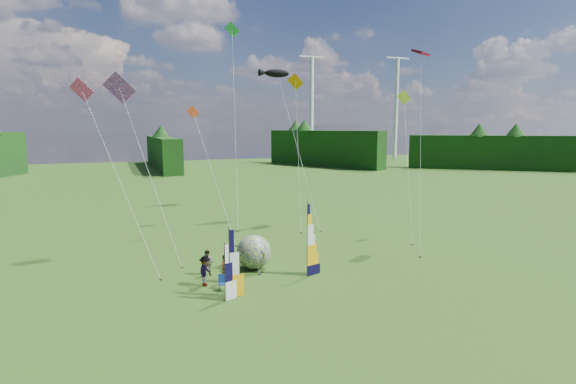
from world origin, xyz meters
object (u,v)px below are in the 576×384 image
object	(u,v)px
spectator_c	(205,271)
kite_whale	(297,137)
spectator_d	(232,258)
side_banner_left	(229,264)
spectator_b	(208,263)
camp_chair	(223,283)
feather_banner_main	(307,241)
side_banner_far	(225,273)
spectator_a	(225,269)
bol_inflatable	(254,252)

from	to	relation	value
spectator_c	kite_whale	distance (m)	21.83
spectator_c	spectator_d	size ratio (longest dim) A/B	1.16
side_banner_left	spectator_b	size ratio (longest dim) A/B	2.35
camp_chair	spectator_c	bearing A→B (deg)	134.68
feather_banner_main	side_banner_far	bearing A→B (deg)	-176.59
side_banner_left	spectator_b	xyz separation A→B (m)	(-0.37, 4.32, -1.12)
kite_whale	spectator_a	bearing A→B (deg)	-105.97
spectator_a	spectator_d	xyz separation A→B (m)	(1.00, 2.35, -0.05)
spectator_d	camp_chair	size ratio (longest dim) A/B	1.74
spectator_d	kite_whale	bearing A→B (deg)	-98.35
feather_banner_main	camp_chair	bearing A→B (deg)	167.84
side_banner_left	bol_inflatable	size ratio (longest dim) A/B	1.69
spectator_a	kite_whale	bearing A→B (deg)	21.69
bol_inflatable	kite_whale	size ratio (longest dim) A/B	0.14
bol_inflatable	spectator_b	size ratio (longest dim) A/B	1.40
bol_inflatable	spectator_c	world-z (taller)	bol_inflatable
spectator_b	spectator_c	world-z (taller)	spectator_c
bol_inflatable	spectator_b	distance (m)	3.19
spectator_a	spectator_c	bearing A→B (deg)	156.41
bol_inflatable	spectator_b	bearing A→B (deg)	-175.53
spectator_a	spectator_b	bearing A→B (deg)	81.28
camp_chair	kite_whale	world-z (taller)	kite_whale
side_banner_far	kite_whale	xyz separation A→B (m)	(12.08, 18.94, 6.94)
camp_chair	feather_banner_main	bearing A→B (deg)	13.96
spectator_d	kite_whale	distance (m)	18.71
feather_banner_main	side_banner_left	world-z (taller)	feather_banner_main
feather_banner_main	spectator_b	distance (m)	6.60
camp_chair	kite_whale	bearing A→B (deg)	64.84
bol_inflatable	kite_whale	xyz separation A→B (m)	(8.92, 13.97, 7.38)
bol_inflatable	kite_whale	bearing A→B (deg)	57.42
side_banner_far	spectator_a	world-z (taller)	side_banner_far
spectator_a	spectator_c	distance (m)	1.31
spectator_b	side_banner_far	bearing A→B (deg)	-60.43
spectator_a	feather_banner_main	bearing A→B (deg)	-42.56
side_banner_left	spectator_c	xyz separation A→B (m)	(-0.91, 2.44, -1.02)
spectator_c	kite_whale	world-z (taller)	kite_whale
side_banner_far	bol_inflatable	size ratio (longest dim) A/B	1.38
spectator_a	spectator_b	distance (m)	1.83
bol_inflatable	camp_chair	world-z (taller)	bol_inflatable
feather_banner_main	spectator_d	bearing A→B (deg)	125.22
side_banner_far	camp_chair	world-z (taller)	side_banner_far
bol_inflatable	kite_whale	distance (m)	18.14
feather_banner_main	side_banner_far	size ratio (longest dim) A/B	1.48
spectator_a	spectator_b	world-z (taller)	spectator_a
side_banner_left	spectator_d	xyz separation A→B (m)	(1.38, 5.00, -1.14)
feather_banner_main	spectator_d	distance (m)	5.48
spectator_d	camp_chair	bearing A→B (deg)	97.08
feather_banner_main	spectator_c	world-z (taller)	feather_banner_main
feather_banner_main	spectator_a	world-z (taller)	feather_banner_main
bol_inflatable	spectator_b	world-z (taller)	bol_inflatable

